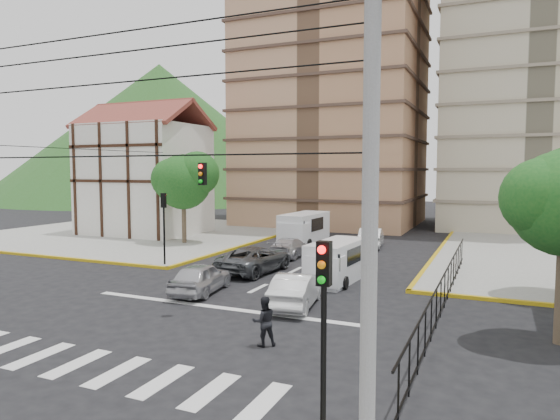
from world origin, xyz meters
The scene contains 22 objects.
ground centered at (0.00, 0.00, 0.00)m, with size 160.00×160.00×0.00m, color black.
sidewalk_nw centered at (-20.00, 20.00, 0.07)m, with size 26.00×26.00×0.15m, color gray.
crosswalk_stripes centered at (0.00, -6.00, 0.01)m, with size 12.00×2.40×0.01m, color silver.
stop_line centered at (0.00, 1.20, 0.01)m, with size 13.00×0.40×0.01m, color silver.
tower_tan centered at (-6.00, 36.00, 24.00)m, with size 18.00×16.00×48.00m, color tan.
tudor_building centered at (-19.00, 20.00, 5.25)m, with size 10.80×8.05×12.23m.
distant_hill centered at (-55.00, 70.00, 14.00)m, with size 70.00×70.00×28.00m, color #2A551C.
park_fence centered at (9.00, 4.50, 0.00)m, with size 0.10×22.50×1.66m, color black, non-canonical shape.
tree_tudor centered at (-11.90, 16.01, 5.22)m, with size 5.39×4.40×7.43m.
traffic_light_se centered at (7.80, -7.80, 3.11)m, with size 0.28×0.22×4.40m.
traffic_light_nw centered at (-7.80, 7.80, 3.11)m, with size 0.28×0.22×4.40m.
traffic_light_hanging centered at (0.00, -2.04, 5.90)m, with size 18.00×9.12×0.92m.
utility_pole_se centered at (9.00, -9.00, 4.77)m, with size 1.40×0.28×9.00m.
van_right_lane centered at (3.15, 7.86, 1.05)m, with size 2.23×4.94×2.17m.
van_left_lane centered at (-3.11, 19.31, 1.23)m, with size 2.47×5.71×2.53m.
car_silver_front_left centered at (-2.15, 3.08, 0.75)m, with size 1.76×4.38×1.49m, color #BABABF.
car_white_front_right centered at (2.99, 2.74, 0.74)m, with size 1.57×4.51×1.49m, color white.
car_grey_mid_left centered at (-1.94, 8.53, 0.77)m, with size 2.54×5.52×1.53m, color #505357.
car_silver_rear_left centered at (-2.02, 14.08, 0.67)m, with size 1.86×4.58×1.33m, color silver.
car_darkgrey_mid_right centered at (2.15, 13.03, 0.70)m, with size 1.65×4.10×1.40m, color #262629.
car_white_rear_right centered at (2.05, 20.58, 0.76)m, with size 1.61×4.62×1.52m, color white.
pedestrian_crosswalk centered at (3.81, -2.26, 0.85)m, with size 0.82×0.64×1.69m, color black.
Camera 1 is at (10.95, -17.16, 5.97)m, focal length 32.00 mm.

